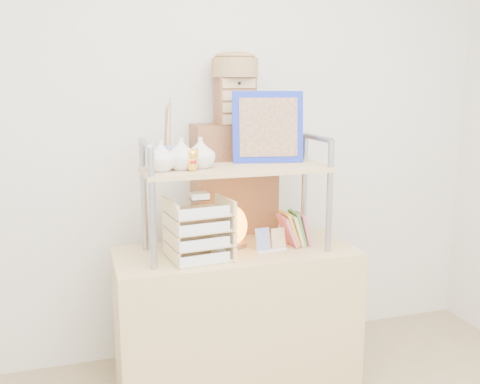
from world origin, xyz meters
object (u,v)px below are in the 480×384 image
Objects in this scene: cabinet at (234,242)px; salt_lamp at (235,226)px; desk at (236,320)px; letter_tray at (199,233)px.

salt_lamp is (-0.09, -0.30, 0.18)m from cabinet.
cabinet is (0.10, 0.37, 0.30)m from desk.
salt_lamp is (0.01, 0.07, 0.48)m from desk.
letter_tray reaches higher than salt_lamp.
desk is 0.49m from salt_lamp.
cabinet is 0.36m from salt_lamp.
salt_lamp is at bearing -104.92° from cabinet.
letter_tray is 0.26m from salt_lamp.
cabinet is 6.47× the size of salt_lamp.
cabinet is at bearing 74.19° from salt_lamp.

